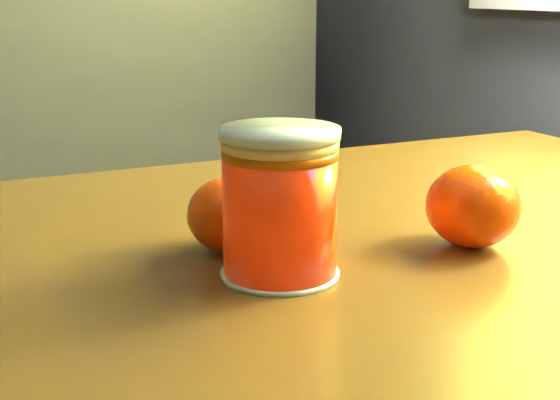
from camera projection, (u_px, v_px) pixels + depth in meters
name	position (u px, v px, depth m)	size (l,w,h in m)	color
table	(356.00, 344.00, 0.63)	(0.94, 0.67, 0.69)	brown
juice_glass	(280.00, 204.00, 0.52)	(0.08, 0.08, 0.10)	#F12604
orange_front	(230.00, 215.00, 0.58)	(0.06, 0.06, 0.06)	#FF4805
orange_back	(473.00, 206.00, 0.59)	(0.07, 0.07, 0.06)	#FF4805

